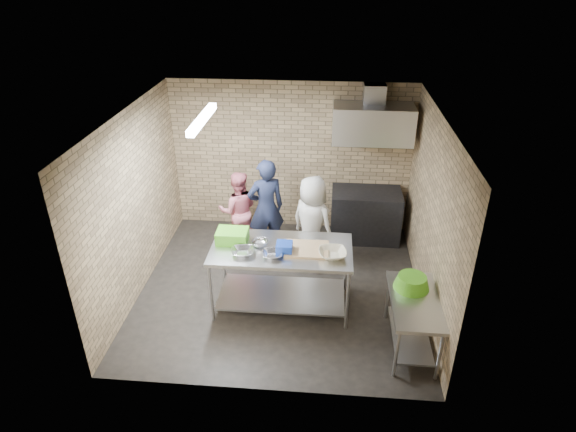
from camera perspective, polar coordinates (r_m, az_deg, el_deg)
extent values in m
plane|color=black|center=(7.60, -0.89, -8.34)|extent=(4.20, 4.20, 0.00)
plane|color=black|center=(6.36, -1.07, 11.54)|extent=(4.20, 4.20, 0.00)
cube|color=tan|center=(8.69, 0.36, 6.83)|extent=(4.20, 0.06, 2.70)
cube|color=tan|center=(5.20, -3.22, -9.54)|extent=(4.20, 0.06, 2.70)
cube|color=tan|center=(7.38, -17.43, 1.33)|extent=(0.06, 4.00, 2.70)
cube|color=tan|center=(7.00, 16.39, 0.00)|extent=(0.06, 4.00, 2.70)
cube|color=silver|center=(6.99, -0.75, -7.13)|extent=(1.94, 0.97, 0.97)
cube|color=silver|center=(6.58, 14.23, -11.99)|extent=(0.60, 1.20, 0.75)
cube|color=black|center=(8.76, 9.00, 0.13)|extent=(1.20, 0.70, 0.90)
cube|color=silver|center=(8.16, 9.86, 10.55)|extent=(1.30, 0.60, 0.60)
cube|color=#A5A8AD|center=(8.19, 10.05, 13.87)|extent=(0.35, 0.30, 0.30)
cube|color=#3F2B19|center=(8.43, 11.73, 9.66)|extent=(0.80, 0.20, 0.04)
cube|color=white|center=(6.56, -9.96, 11.09)|extent=(0.10, 1.25, 0.08)
cube|color=#4AB020|center=(6.87, -6.51, -2.33)|extent=(0.43, 0.32, 0.17)
cube|color=#163AA8|center=(6.59, -0.43, -3.73)|extent=(0.22, 0.22, 0.14)
cube|color=tan|center=(6.67, 2.21, -3.87)|extent=(0.59, 0.45, 0.03)
imported|color=silver|center=(6.59, -5.29, -4.20)|extent=(0.34, 0.34, 0.07)
imported|color=#B4B6BB|center=(6.77, -3.27, -3.16)|extent=(0.26, 0.26, 0.07)
imported|color=silver|center=(6.52, -1.85, -4.49)|extent=(0.32, 0.32, 0.07)
imported|color=beige|center=(6.54, 5.22, -4.39)|extent=(0.42, 0.42, 0.09)
cylinder|color=#B22619|center=(8.37, 10.08, 10.48)|extent=(0.07, 0.07, 0.18)
cylinder|color=green|center=(8.42, 12.82, 10.21)|extent=(0.06, 0.06, 0.15)
imported|color=black|center=(8.03, -2.58, 0.94)|extent=(0.73, 0.62, 1.70)
imported|color=pink|center=(8.31, -5.80, 0.65)|extent=(0.77, 0.65, 1.39)
imported|color=white|center=(7.71, 2.83, -0.85)|extent=(0.91, 0.85, 1.57)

